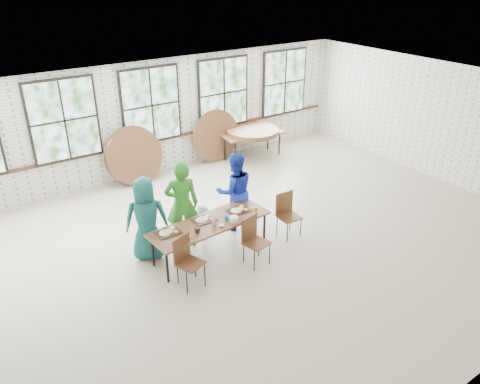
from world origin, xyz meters
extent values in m
plane|color=#B0A18B|center=(0.00, 0.00, 0.00)|extent=(12.00, 12.00, 0.00)
plane|color=white|center=(0.00, 0.00, 3.00)|extent=(12.00, 12.00, 0.00)
plane|color=silver|center=(0.00, 4.50, 1.50)|extent=(12.00, 0.00, 12.00)
plane|color=silver|center=(0.00, -4.50, 1.50)|extent=(12.00, 0.00, 12.00)
plane|color=silver|center=(6.00, 0.00, 1.50)|extent=(0.00, 9.00, 9.00)
cube|color=#422819|center=(0.00, 4.47, 0.90)|extent=(11.80, 0.05, 0.08)
cube|color=black|center=(-2.20, 4.44, 1.88)|extent=(1.62, 0.05, 1.97)
cube|color=white|center=(-2.20, 4.41, 1.88)|extent=(1.50, 0.01, 1.85)
cube|color=black|center=(0.00, 4.44, 1.88)|extent=(1.62, 0.05, 1.97)
cube|color=white|center=(0.00, 4.41, 1.88)|extent=(1.50, 0.01, 1.85)
cube|color=black|center=(2.20, 4.44, 1.88)|extent=(1.62, 0.05, 1.97)
cube|color=white|center=(2.20, 4.41, 1.88)|extent=(1.50, 0.01, 1.85)
cube|color=black|center=(4.40, 4.44, 1.88)|extent=(1.62, 0.05, 1.97)
cube|color=white|center=(4.40, 4.41, 1.88)|extent=(1.50, 0.01, 1.85)
cube|color=brown|center=(-0.86, 0.16, 0.72)|extent=(2.45, 0.96, 0.04)
cylinder|color=black|center=(-1.94, -0.14, 0.35)|extent=(0.05, 0.05, 0.70)
cylinder|color=black|center=(-1.94, 0.46, 0.35)|extent=(0.05, 0.05, 0.70)
cylinder|color=black|center=(0.22, -0.14, 0.35)|extent=(0.05, 0.05, 0.70)
cylinder|color=black|center=(0.22, 0.46, 0.35)|extent=(0.05, 0.05, 0.70)
cube|color=#54321C|center=(-1.63, -0.45, 0.45)|extent=(0.53, 0.52, 0.03)
cube|color=#54321C|center=(-1.70, -0.27, 0.70)|extent=(0.40, 0.18, 0.50)
cylinder|color=black|center=(-1.81, -0.62, 0.22)|extent=(0.02, 0.02, 0.44)
cylinder|color=black|center=(-1.81, -0.28, 0.22)|extent=(0.02, 0.02, 0.44)
cylinder|color=black|center=(-1.45, -0.62, 0.22)|extent=(0.02, 0.02, 0.44)
cylinder|color=black|center=(-1.45, -0.28, 0.22)|extent=(0.02, 0.02, 0.44)
cube|color=#54321C|center=(-0.28, -0.57, 0.45)|extent=(0.50, 0.49, 0.03)
cube|color=#54321C|center=(-0.33, -0.38, 0.70)|extent=(0.42, 0.13, 0.50)
cylinder|color=black|center=(-0.46, -0.74, 0.22)|extent=(0.02, 0.02, 0.44)
cylinder|color=black|center=(-0.46, -0.40, 0.22)|extent=(0.02, 0.02, 0.44)
cylinder|color=black|center=(-0.10, -0.74, 0.22)|extent=(0.02, 0.02, 0.44)
cylinder|color=black|center=(-0.10, -0.40, 0.22)|extent=(0.02, 0.02, 0.44)
cube|color=#54321C|center=(0.86, -0.15, 0.45)|extent=(0.43, 0.42, 0.03)
cube|color=#54321C|center=(0.87, 0.04, 0.70)|extent=(0.42, 0.05, 0.50)
cylinder|color=black|center=(0.68, -0.32, 0.22)|extent=(0.02, 0.02, 0.44)
cylinder|color=black|center=(0.68, 0.02, 0.22)|extent=(0.02, 0.02, 0.44)
cylinder|color=black|center=(1.04, -0.32, 0.22)|extent=(0.02, 0.02, 0.44)
cylinder|color=black|center=(1.04, 0.02, 0.22)|extent=(0.02, 0.02, 0.44)
imported|color=#175951|center=(-1.86, 0.81, 0.84)|extent=(0.96, 0.81, 1.68)
imported|color=#29751F|center=(-1.10, 0.81, 0.92)|extent=(0.79, 0.67, 1.83)
imported|color=#131F3D|center=(-0.66, 0.81, 0.37)|extent=(0.52, 0.34, 0.75)
imported|color=#172BA4|center=(0.15, 0.81, 0.86)|extent=(0.99, 0.86, 1.71)
cube|color=brown|center=(2.80, 3.84, 0.72)|extent=(1.85, 0.88, 0.04)
cylinder|color=black|center=(2.02, 3.56, 0.35)|extent=(0.04, 0.04, 0.70)
cylinder|color=black|center=(2.02, 4.11, 0.35)|extent=(0.04, 0.04, 0.70)
cylinder|color=black|center=(3.58, 3.56, 0.35)|extent=(0.04, 0.04, 0.70)
cylinder|color=black|center=(3.58, 4.11, 0.35)|extent=(0.04, 0.04, 0.70)
cube|color=black|center=(-1.69, 0.27, 0.75)|extent=(0.44, 0.33, 0.02)
cube|color=black|center=(-0.90, 0.30, 0.75)|extent=(0.44, 0.33, 0.02)
cube|color=black|center=(-0.14, 0.24, 0.75)|extent=(0.44, 0.33, 0.02)
cylinder|color=black|center=(-1.24, -0.01, 0.79)|extent=(0.09, 0.09, 0.09)
cube|color=red|center=(-0.83, 0.05, 0.80)|extent=(0.06, 0.07, 0.11)
cylinder|color=blue|center=(-0.54, 0.06, 0.79)|extent=(0.07, 0.07, 0.10)
cylinder|color=orange|center=(0.11, 0.00, 0.80)|extent=(0.07, 0.07, 0.11)
cylinder|color=white|center=(-0.46, -0.06, 0.79)|extent=(0.17, 0.17, 0.10)
ellipsoid|color=white|center=(-1.46, -0.06, 0.76)|extent=(0.11, 0.11, 0.05)
ellipsoid|color=white|center=(-0.75, -0.08, 0.76)|extent=(0.11, 0.11, 0.05)
cylinder|color=brown|center=(2.80, 3.84, 0.76)|extent=(1.50, 1.50, 0.04)
cylinder|color=brown|center=(2.80, 3.84, 0.80)|extent=(1.50, 1.50, 0.04)
cylinder|color=brown|center=(2.80, 3.84, 0.85)|extent=(1.50, 1.50, 0.04)
cylinder|color=brown|center=(-0.72, 4.23, 0.73)|extent=(1.50, 0.21, 1.50)
cylinder|color=brown|center=(-0.69, 4.13, 0.74)|extent=(1.50, 0.40, 1.47)
cylinder|color=brown|center=(1.80, 4.23, 0.73)|extent=(1.50, 0.21, 1.50)
camera|label=1|loc=(-4.74, -6.51, 5.23)|focal=35.00mm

